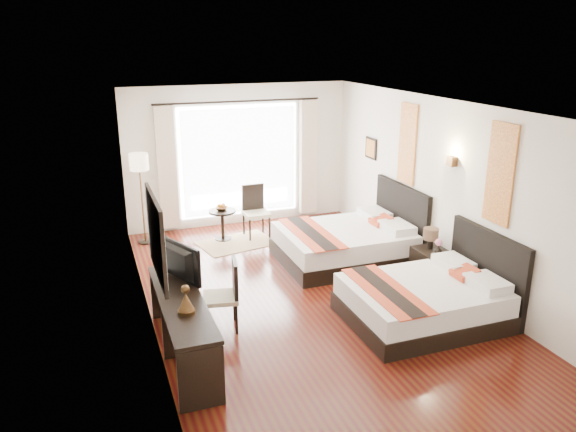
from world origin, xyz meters
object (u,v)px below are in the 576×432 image
object	(u,v)px
console_desk	(183,327)
table_lamp	(431,236)
bed_far	(349,242)
television	(174,262)
vase	(438,253)
window_chair	(256,221)
nightstand	(431,267)
bed_near	(428,299)
desk_chair	(223,308)
floor_lamp	(139,168)
side_table	(223,225)

from	to	relation	value
console_desk	table_lamp	bearing A→B (deg)	12.20
bed_far	television	xyz separation A→B (m)	(-3.17, -1.51, 0.68)
vase	window_chair	size ratio (longest dim) A/B	0.13
nightstand	table_lamp	world-z (taller)	table_lamp
bed_near	desk_chair	world-z (taller)	bed_near
nightstand	table_lamp	xyz separation A→B (m)	(0.01, 0.09, 0.48)
floor_lamp	side_table	bearing A→B (deg)	-13.29
bed_near	table_lamp	world-z (taller)	bed_near
floor_lamp	side_table	size ratio (longest dim) A/B	2.92
television	desk_chair	bearing A→B (deg)	-119.73
desk_chair	nightstand	bearing A→B (deg)	-164.86
console_desk	side_table	bearing A→B (deg)	69.61
bed_near	bed_far	size ratio (longest dim) A/B	0.93
floor_lamp	desk_chair	bearing A→B (deg)	-80.58
nightstand	television	size ratio (longest dim) A/B	0.67
console_desk	desk_chair	bearing A→B (deg)	39.23
television	floor_lamp	bearing A→B (deg)	-23.87
window_chair	table_lamp	bearing A→B (deg)	32.25
vase	floor_lamp	size ratio (longest dim) A/B	0.08
nightstand	console_desk	xyz separation A→B (m)	(-3.98, -0.77, 0.10)
table_lamp	television	distance (m)	3.99
bed_far	desk_chair	world-z (taller)	bed_far
bed_far	vase	distance (m)	1.66
bed_near	floor_lamp	xyz separation A→B (m)	(-3.26, 4.34, 1.13)
side_table	television	bearing A→B (deg)	-113.21
bed_near	television	xyz separation A→B (m)	(-3.25, 0.77, 0.70)
bed_far	window_chair	xyz separation A→B (m)	(-1.14, 1.69, -0.02)
table_lamp	floor_lamp	distance (m)	5.19
bed_near	nightstand	size ratio (longest dim) A/B	3.62
bed_near	console_desk	distance (m)	3.27
nightstand	console_desk	size ratio (longest dim) A/B	0.26
television	desk_chair	xyz separation A→B (m)	(0.58, -0.06, -0.71)
table_lamp	floor_lamp	size ratio (longest dim) A/B	0.22
floor_lamp	side_table	world-z (taller)	floor_lamp
nightstand	desk_chair	distance (m)	3.38
console_desk	television	size ratio (longest dim) A/B	2.60
bed_far	table_lamp	size ratio (longest dim) A/B	5.97
desk_chair	floor_lamp	distance (m)	3.85
nightstand	television	xyz separation A→B (m)	(-3.96, -0.22, 0.73)
table_lamp	side_table	world-z (taller)	table_lamp
table_lamp	desk_chair	world-z (taller)	desk_chair
bed_near	console_desk	world-z (taller)	bed_near
vase	television	world-z (taller)	television
console_desk	side_table	xyz separation A→B (m)	(1.41, 3.78, -0.09)
bed_near	desk_chair	bearing A→B (deg)	164.94
bed_near	vase	xyz separation A→B (m)	(0.70, 0.84, 0.26)
bed_near	window_chair	size ratio (longest dim) A/B	2.07
table_lamp	side_table	xyz separation A→B (m)	(-2.58, 2.92, -0.46)
television	bed_far	bearing A→B (deg)	-88.67
nightstand	floor_lamp	distance (m)	5.32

